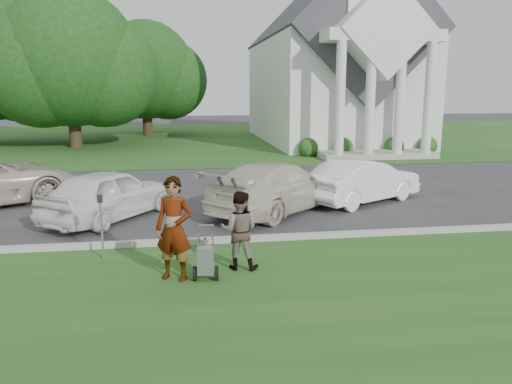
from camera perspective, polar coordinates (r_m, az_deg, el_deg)
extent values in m
plane|color=#333335|center=(11.60, -0.92, -6.54)|extent=(120.00, 120.00, 0.00)
cube|color=#21501B|center=(8.83, 1.77, -12.54)|extent=(80.00, 7.00, 0.01)
cube|color=#21501B|center=(38.12, -6.45, 6.15)|extent=(80.00, 30.00, 0.01)
cube|color=#9E9E93|center=(12.10, -1.28, -5.40)|extent=(80.00, 0.18, 0.15)
cube|color=white|center=(36.46, 8.19, 11.36)|extent=(9.00, 16.00, 7.00)
cube|color=#38383D|center=(36.61, 8.36, 16.85)|extent=(9.19, 17.00, 9.19)
cube|color=#9E9E93|center=(27.99, 13.42, 4.22)|extent=(6.20, 2.60, 0.30)
cylinder|color=white|center=(26.01, 9.57, 10.14)|extent=(0.50, 0.50, 6.00)
cylinder|color=white|center=(26.56, 12.90, 10.04)|extent=(0.50, 0.50, 6.00)
cylinder|color=white|center=(27.18, 16.09, 9.91)|extent=(0.50, 0.50, 6.00)
cylinder|color=white|center=(27.88, 19.13, 9.76)|extent=(0.50, 0.50, 6.00)
cube|color=white|center=(27.72, 14.21, 16.87)|extent=(6.20, 2.00, 0.60)
cube|color=white|center=(27.75, 14.24, 17.49)|extent=(5.09, 2.20, 5.09)
sphere|color=#1E4C19|center=(27.70, 6.00, 5.03)|extent=(1.10, 1.10, 1.10)
sphere|color=#1E4C19|center=(28.27, 9.94, 5.05)|extent=(1.10, 1.10, 1.10)
sphere|color=#1E4C19|center=(29.36, 15.52, 5.04)|extent=(1.10, 1.10, 1.10)
sphere|color=#1E4C19|center=(30.24, 19.00, 5.01)|extent=(1.10, 1.10, 1.10)
cylinder|color=#332316|center=(33.62, -20.02, 7.52)|extent=(0.76, 0.76, 3.20)
sphere|color=#1A3D12|center=(33.61, -20.50, 14.18)|extent=(8.40, 8.40, 8.40)
sphere|color=#1A3D12|center=(33.56, -17.05, 12.96)|extent=(6.89, 6.89, 6.89)
sphere|color=#1A3D12|center=(33.66, -23.39, 12.88)|extent=(7.22, 7.22, 7.22)
sphere|color=#1A3D12|center=(37.73, -25.44, 12.99)|extent=(7.54, 7.54, 7.54)
cylinder|color=#332316|center=(41.05, -12.32, 8.44)|extent=(0.76, 0.76, 3.00)
sphere|color=#1A3D12|center=(41.02, -12.54, 13.45)|extent=(7.60, 7.60, 7.60)
sphere|color=#1A3D12|center=(41.23, -10.04, 12.48)|extent=(6.23, 6.23, 6.23)
sphere|color=#1A3D12|center=(40.83, -14.71, 12.56)|extent=(6.54, 6.54, 6.54)
cylinder|color=black|center=(9.80, -7.00, -9.25)|extent=(0.09, 0.29, 0.29)
cylinder|color=black|center=(9.78, -4.51, -9.24)|extent=(0.09, 0.29, 0.29)
cylinder|color=#2D2D33|center=(9.78, -5.75, -9.25)|extent=(0.48, 0.08, 0.03)
cube|color=#93959B|center=(9.69, -5.78, -7.80)|extent=(0.34, 0.29, 0.53)
cone|color=#93959B|center=(9.58, -5.83, -5.83)|extent=(0.18, 0.18, 0.15)
cylinder|color=#2D2D33|center=(9.56, -5.84, -5.39)|extent=(0.04, 0.04, 0.06)
cylinder|color=#93959B|center=(10.06, -6.47, -5.66)|extent=(0.09, 0.70, 0.50)
cylinder|color=#93959B|center=(10.05, -4.94, -5.65)|extent=(0.09, 0.70, 0.50)
cylinder|color=#93959B|center=(10.32, -5.66, -3.81)|extent=(0.31, 0.05, 0.03)
imported|color=#999999|center=(9.65, -9.36, -4.25)|extent=(0.86, 0.73, 2.01)
imported|color=#999999|center=(10.15, -1.92, -4.47)|extent=(0.91, 0.79, 1.61)
cylinder|color=#93959B|center=(11.24, -17.20, -4.29)|extent=(0.05, 0.05, 1.28)
cube|color=#2D2D33|center=(11.07, -17.42, -0.68)|extent=(0.11, 0.07, 0.19)
cylinder|color=#93959B|center=(11.05, -17.45, -0.20)|extent=(0.10, 0.10, 0.03)
imported|color=white|center=(14.65, -16.39, -0.21)|extent=(3.89, 4.49, 1.46)
imported|color=beige|center=(15.00, 2.38, 0.61)|extent=(5.15, 5.12, 1.50)
imported|color=white|center=(16.56, 12.11, 1.25)|extent=(4.45, 3.43, 1.41)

